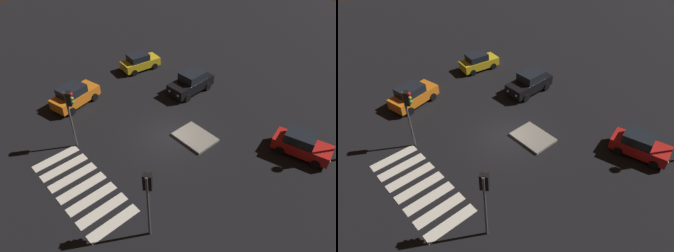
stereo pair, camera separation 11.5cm
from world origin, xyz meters
TOP-DOWN VIEW (x-y plane):
  - ground_plane at (0.00, 0.00)m, footprint 80.00×80.00m
  - traffic_island at (1.47, 1.34)m, footprint 2.88×2.17m
  - car_black at (-3.23, 5.68)m, footprint 2.10×4.32m
  - car_orange at (-8.29, -2.93)m, footprint 2.61×4.35m
  - car_red at (7.44, 5.55)m, footprint 4.08×2.51m
  - car_yellow at (-9.45, 4.84)m, footprint 2.14×3.91m
  - traffic_light_south at (-3.56, -5.37)m, footprint 0.54×0.53m
  - traffic_light_east at (5.19, -6.01)m, footprint 0.54×0.53m
  - crosswalk_near at (0.00, -7.22)m, footprint 7.60×3.20m

SIDE VIEW (x-z plane):
  - ground_plane at x=0.00m, z-range 0.00..0.00m
  - crosswalk_near at x=0.00m, z-range 0.00..0.02m
  - traffic_island at x=1.47m, z-range 0.00..0.18m
  - car_yellow at x=-9.45m, z-range -0.01..1.62m
  - car_red at x=7.44m, z-range -0.02..1.66m
  - car_orange at x=-8.29m, z-range -0.02..1.77m
  - car_black at x=-3.23m, z-range -0.02..1.84m
  - traffic_light_east at x=5.19m, z-range 1.16..5.67m
  - traffic_light_south at x=-3.56m, z-range 1.16..5.67m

